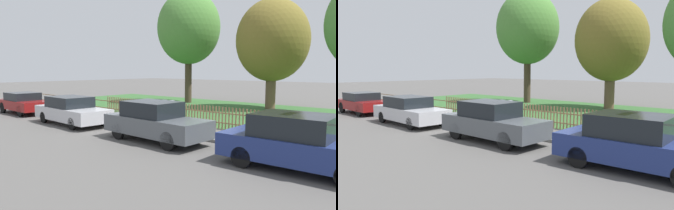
% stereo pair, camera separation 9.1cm
% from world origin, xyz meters
% --- Properties ---
extents(ground_plane, '(120.00, 120.00, 0.00)m').
position_xyz_m(ground_plane, '(0.00, 0.00, 0.00)').
color(ground_plane, '#565451').
extents(kerb_stone, '(35.18, 0.20, 0.12)m').
position_xyz_m(kerb_stone, '(0.00, 0.10, 0.06)').
color(kerb_stone, gray).
rests_on(kerb_stone, ground).
extents(grass_strip, '(35.18, 11.42, 0.01)m').
position_xyz_m(grass_strip, '(0.00, 8.25, 0.01)').
color(grass_strip, '#33602D').
rests_on(grass_strip, ground).
extents(park_fence, '(35.18, 0.05, 1.01)m').
position_xyz_m(park_fence, '(0.00, 2.55, 0.51)').
color(park_fence, olive).
rests_on(park_fence, ground).
extents(parked_car_silver_hatchback, '(3.99, 1.77, 1.28)m').
position_xyz_m(parked_car_silver_hatchback, '(-10.42, -1.12, 0.67)').
color(parked_car_silver_hatchback, maroon).
rests_on(parked_car_silver_hatchback, ground).
extents(parked_car_black_saloon, '(4.60, 1.91, 1.36)m').
position_xyz_m(parked_car_black_saloon, '(-4.76, -1.28, 0.68)').
color(parked_car_black_saloon, '#BCBCC1').
rests_on(parked_car_black_saloon, ground).
extents(parked_car_navy_estate, '(4.28, 1.72, 1.49)m').
position_xyz_m(parked_car_navy_estate, '(0.94, -1.22, 0.75)').
color(parked_car_navy_estate, '#51565B').
rests_on(parked_car_navy_estate, ground).
extents(parked_car_red_compact, '(4.31, 2.00, 1.49)m').
position_xyz_m(parked_car_red_compact, '(6.28, -1.13, 0.74)').
color(parked_car_red_compact, navy).
rests_on(parked_car_red_compact, ground).
extents(covered_motorcycle, '(2.05, 0.93, 1.19)m').
position_xyz_m(covered_motorcycle, '(-1.49, 1.94, 0.72)').
color(covered_motorcycle, black).
rests_on(covered_motorcycle, ground).
extents(tree_nearest_kerb, '(4.98, 4.98, 8.82)m').
position_xyz_m(tree_nearest_kerb, '(-7.08, 10.72, 5.92)').
color(tree_nearest_kerb, '#473828').
rests_on(tree_nearest_kerb, ground).
extents(tree_behind_motorcycle, '(4.77, 4.77, 7.37)m').
position_xyz_m(tree_behind_motorcycle, '(-0.29, 11.16, 4.59)').
color(tree_behind_motorcycle, brown).
rests_on(tree_behind_motorcycle, ground).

